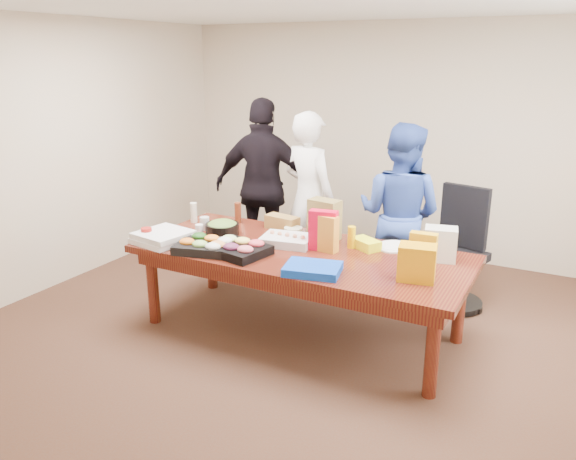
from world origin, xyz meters
The scene contains 35 objects.
floor centered at (0.00, 0.00, -0.01)m, with size 5.50×5.00×0.02m, color #47301E.
wall_back centered at (0.00, 2.50, 1.35)m, with size 5.50×0.04×2.70m, color beige.
wall_front centered at (0.00, -2.50, 1.35)m, with size 5.50×0.04×2.70m, color beige.
wall_left centered at (-2.75, 0.00, 1.35)m, with size 0.04×5.00×2.70m, color beige.
conference_table centered at (0.00, 0.00, 0.38)m, with size 2.80×1.20×0.75m, color #4C1C0F.
office_chair centered at (1.06, 1.15, 0.55)m, with size 0.56×0.56×1.10m, color black.
person_center centered at (-0.48, 1.14, 0.89)m, with size 0.65×0.43×1.79m, color white.
person_right centered at (0.51, 1.06, 0.87)m, with size 0.84×0.66×1.73m, color #2D499F.
person_left centered at (-1.03, 1.16, 0.95)m, with size 1.11×0.46×1.90m, color black.
veggie_tray centered at (-0.70, -0.38, 0.79)m, with size 0.48×0.37×0.07m, color black.
fruit_tray centered at (-0.43, -0.32, 0.79)m, with size 0.49×0.38×0.07m, color black.
sheet_cake centered at (-0.18, 0.09, 0.79)m, with size 0.42×0.32×0.07m, color silver.
salad_bowl centered at (-0.84, 0.07, 0.80)m, with size 0.31×0.31×0.10m, color black.
chip_bag_blue centered at (0.31, -0.41, 0.78)m, with size 0.41×0.31×0.06m, color blue.
chip_bag_red centered at (0.16, 0.10, 0.92)m, with size 0.23×0.10×0.34m, color red.
chip_bag_yellow centered at (1.02, 0.02, 0.90)m, with size 0.20×0.08×0.30m, color gold.
chip_bag_orange centered at (0.19, 0.08, 0.90)m, with size 0.20×0.09×0.31m, color orange.
mayo_jar centered at (0.00, 0.32, 0.82)m, with size 0.08×0.08×0.13m, color white.
mustard_bottle centered at (0.35, 0.26, 0.84)m, with size 0.07×0.07×0.19m, color #EEBB00.
dressing_bottle centered at (-0.91, 0.45, 0.85)m, with size 0.06×0.06×0.20m, color #5B2410.
ranch_bottle centered at (-1.30, 0.26, 0.85)m, with size 0.07×0.07×0.20m, color beige.
banana_bunch centered at (0.46, 0.30, 0.79)m, with size 0.25×0.15×0.08m, color #F0FF15.
bread_loaf centered at (-0.43, 0.46, 0.81)m, with size 0.32×0.14×0.13m, color olive.
kraft_bag centered at (0.04, 0.38, 0.93)m, with size 0.27×0.16×0.36m, color olive.
red_cup centered at (-1.30, -0.42, 0.81)m, with size 0.09×0.09×0.12m, color #A71B15.
clear_cup_a centered at (-1.01, -0.05, 0.80)m, with size 0.07×0.07×0.10m, color white.
clear_cup_b centered at (-1.06, 0.10, 0.81)m, with size 0.09×0.09×0.12m, color silver.
pizza_box_lower centered at (-1.18, -0.37, 0.77)m, with size 0.41×0.41×0.05m, color white.
pizza_box_upper centered at (-1.16, -0.37, 0.82)m, with size 0.41×0.41×0.05m, color silver.
plate_a centered at (0.67, 0.46, 0.76)m, with size 0.28×0.28×0.02m, color white.
plate_b centered at (0.66, 0.38, 0.76)m, with size 0.23×0.23×0.01m, color white.
dip_bowl_a centered at (0.45, 0.34, 0.78)m, with size 0.17×0.17×0.07m, color beige.
dip_bowl_b centered at (-0.26, 0.36, 0.78)m, with size 0.17×0.17×0.07m, color beige.
grocery_bag_white centered at (1.08, 0.32, 0.88)m, with size 0.25×0.18×0.27m, color silver.
grocery_bag_yellow centered at (1.03, -0.18, 0.88)m, with size 0.26×0.18×0.26m, color orange.
Camera 1 is at (1.99, -3.98, 2.32)m, focal length 35.10 mm.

